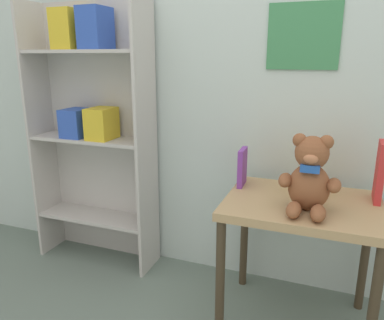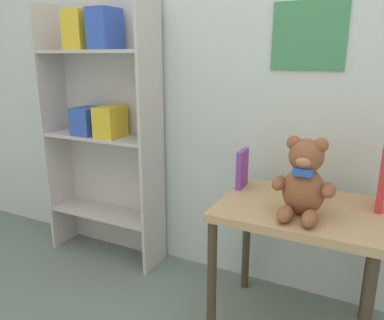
{
  "view_description": "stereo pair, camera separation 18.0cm",
  "coord_description": "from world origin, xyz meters",
  "px_view_note": "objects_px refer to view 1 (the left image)",
  "views": [
    {
      "loc": [
        0.42,
        -0.67,
        1.22
      ],
      "look_at": [
        -0.19,
        0.96,
        0.74
      ],
      "focal_mm": 35.0,
      "sensor_mm": 36.0,
      "label": 1
    },
    {
      "loc": [
        0.59,
        -0.6,
        1.22
      ],
      "look_at": [
        -0.19,
        0.96,
        0.74
      ],
      "focal_mm": 35.0,
      "sensor_mm": 36.0,
      "label": 2
    }
  ],
  "objects_px": {
    "teddy_bear": "(310,177)",
    "book_standing_purple": "(242,167)",
    "book_standing_red": "(380,172)",
    "bookshelf_side": "(94,119)",
    "display_table": "(301,220)",
    "book_standing_yellow": "(307,168)"
  },
  "relations": [
    {
      "from": "teddy_bear",
      "to": "book_standing_purple",
      "type": "bearing_deg",
      "value": 146.53
    },
    {
      "from": "book_standing_red",
      "to": "bookshelf_side",
      "type": "bearing_deg",
      "value": 177.31
    },
    {
      "from": "display_table",
      "to": "book_standing_red",
      "type": "bearing_deg",
      "value": 22.3
    },
    {
      "from": "book_standing_red",
      "to": "teddy_bear",
      "type": "bearing_deg",
      "value": -140.01
    },
    {
      "from": "book_standing_purple",
      "to": "book_standing_yellow",
      "type": "relative_size",
      "value": 0.82
    },
    {
      "from": "display_table",
      "to": "book_standing_red",
      "type": "xyz_separation_m",
      "value": [
        0.3,
        0.12,
        0.22
      ]
    },
    {
      "from": "display_table",
      "to": "book_standing_yellow",
      "type": "bearing_deg",
      "value": 90.0
    },
    {
      "from": "bookshelf_side",
      "to": "book_standing_purple",
      "type": "bearing_deg",
      "value": -7.06
    },
    {
      "from": "bookshelf_side",
      "to": "display_table",
      "type": "height_order",
      "value": "bookshelf_side"
    },
    {
      "from": "display_table",
      "to": "book_standing_red",
      "type": "height_order",
      "value": "book_standing_red"
    },
    {
      "from": "bookshelf_side",
      "to": "book_standing_purple",
      "type": "distance_m",
      "value": 0.93
    },
    {
      "from": "book_standing_yellow",
      "to": "book_standing_red",
      "type": "height_order",
      "value": "book_standing_red"
    },
    {
      "from": "bookshelf_side",
      "to": "book_standing_purple",
      "type": "height_order",
      "value": "bookshelf_side"
    },
    {
      "from": "book_standing_red",
      "to": "display_table",
      "type": "bearing_deg",
      "value": -156.32
    },
    {
      "from": "display_table",
      "to": "book_standing_purple",
      "type": "distance_m",
      "value": 0.37
    },
    {
      "from": "book_standing_purple",
      "to": "book_standing_yellow",
      "type": "bearing_deg",
      "value": 2.3
    },
    {
      "from": "book_standing_purple",
      "to": "teddy_bear",
      "type": "bearing_deg",
      "value": -35.44
    },
    {
      "from": "bookshelf_side",
      "to": "teddy_bear",
      "type": "bearing_deg",
      "value": -14.78
    },
    {
      "from": "display_table",
      "to": "book_standing_red",
      "type": "distance_m",
      "value": 0.39
    },
    {
      "from": "book_standing_purple",
      "to": "book_standing_yellow",
      "type": "height_order",
      "value": "book_standing_yellow"
    },
    {
      "from": "book_standing_purple",
      "to": "book_standing_yellow",
      "type": "xyz_separation_m",
      "value": [
        0.3,
        0.02,
        0.02
      ]
    },
    {
      "from": "bookshelf_side",
      "to": "book_standing_yellow",
      "type": "height_order",
      "value": "bookshelf_side"
    }
  ]
}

